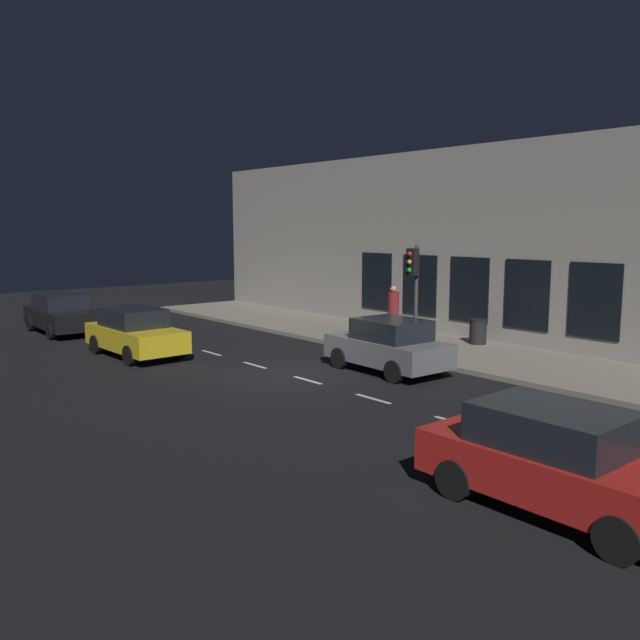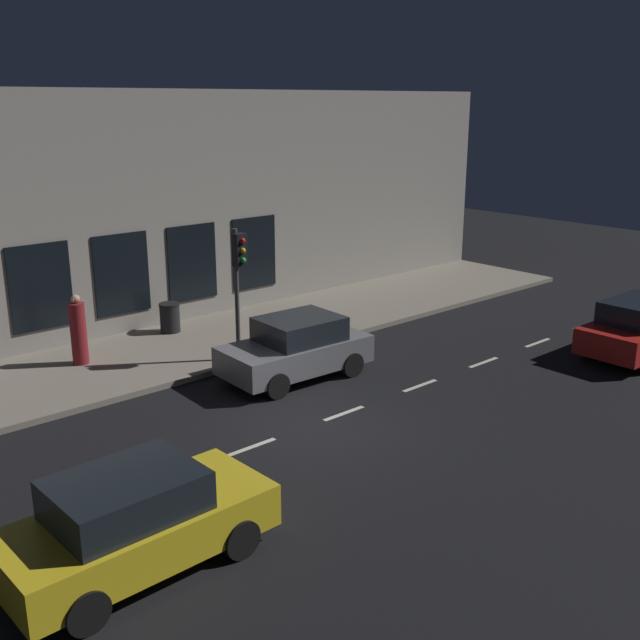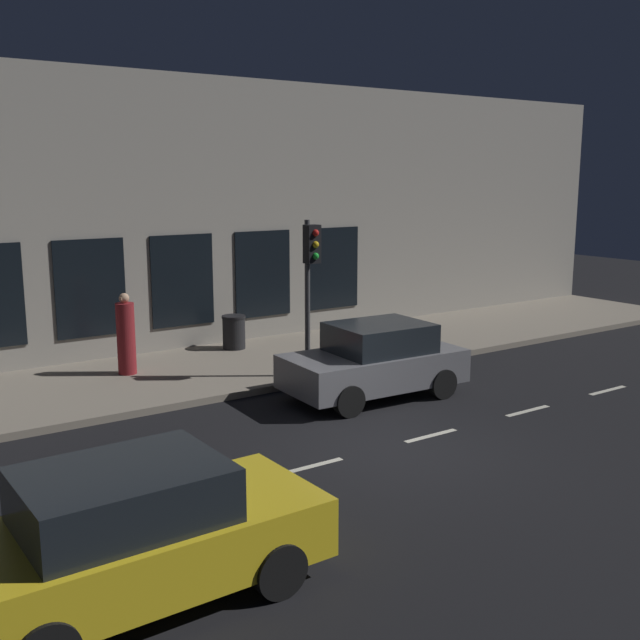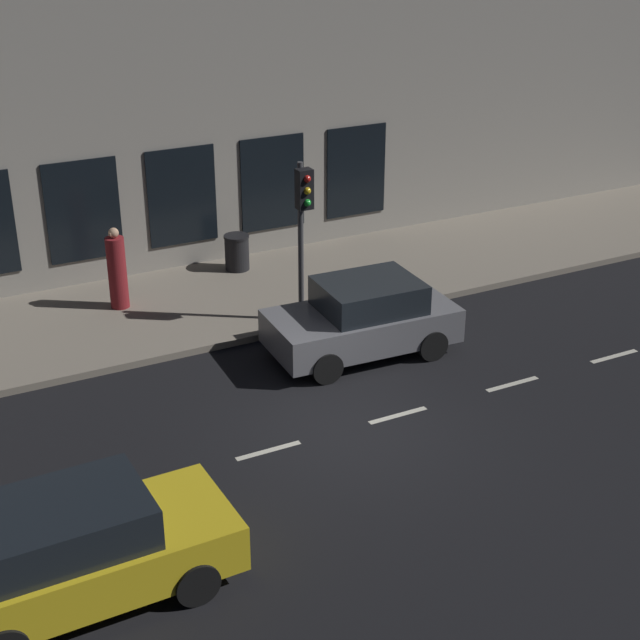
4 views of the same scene
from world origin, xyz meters
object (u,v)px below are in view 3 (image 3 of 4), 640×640
at_px(traffic_light, 310,266).
at_px(pedestrian_0, 126,337).
at_px(parked_car_0, 136,534).
at_px(trash_bin, 234,332).
at_px(parked_car_3, 375,361).

height_order(traffic_light, pedestrian_0, traffic_light).
distance_m(parked_car_0, trash_bin, 11.75).
relative_size(parked_car_0, pedestrian_0, 2.21).
relative_size(traffic_light, parked_car_3, 0.91).
bearing_deg(trash_bin, parked_car_0, 147.05).
bearing_deg(parked_car_3, parked_car_0, 126.39).
distance_m(parked_car_3, trash_bin, 5.20).
xyz_separation_m(parked_car_0, pedestrian_0, (8.95, -3.15, 0.22)).
distance_m(parked_car_0, pedestrian_0, 9.49).
bearing_deg(pedestrian_0, parked_car_0, 128.94).
bearing_deg(parked_car_3, pedestrian_0, 44.98).
xyz_separation_m(parked_car_0, trash_bin, (9.86, -6.39, -0.20)).
relative_size(parked_car_0, trash_bin, 4.70).
xyz_separation_m(traffic_light, parked_car_3, (-1.64, -0.54, -1.89)).
bearing_deg(parked_car_3, traffic_light, 20.95).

